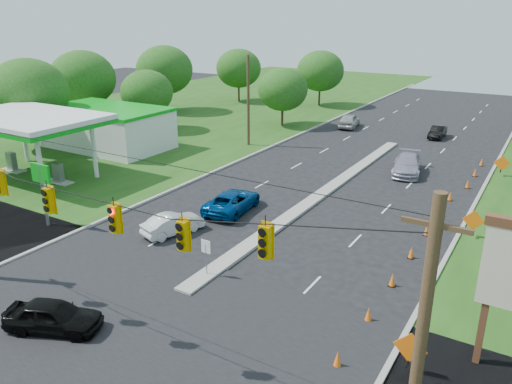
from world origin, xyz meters
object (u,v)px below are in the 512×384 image
Objects in this scene: gas_station at (96,126)px; black_sedan at (53,316)px; blue_pickup at (232,201)px; white_sedan at (173,224)px.

gas_station is 4.82× the size of black_sedan.
black_sedan is 15.29m from blue_pickup.
blue_pickup is at bearing -17.09° from gas_station.
gas_station is 5.06× the size of white_sedan.
white_sedan is (-2.16, 10.30, -0.06)m from black_sedan.
gas_station reaches higher than white_sedan.
white_sedan is (18.70, -11.01, -1.94)m from gas_station.
white_sedan is 0.75× the size of blue_pickup.
black_sedan is at bearing 87.60° from blue_pickup.
black_sedan reaches higher than white_sedan.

